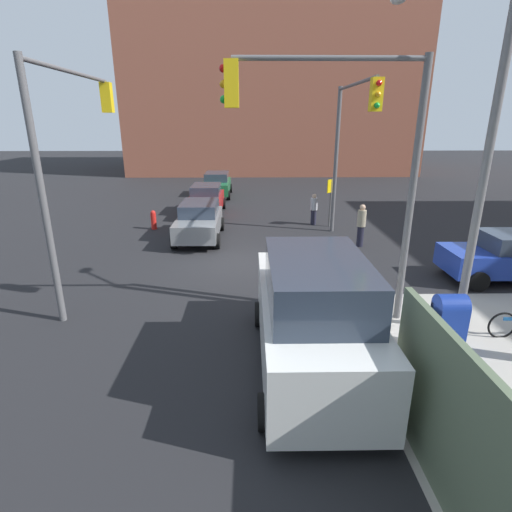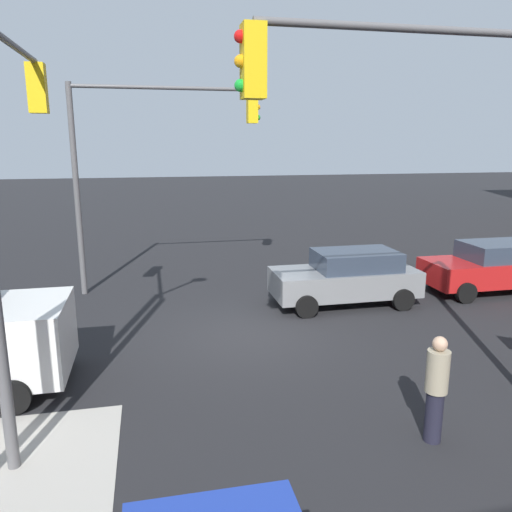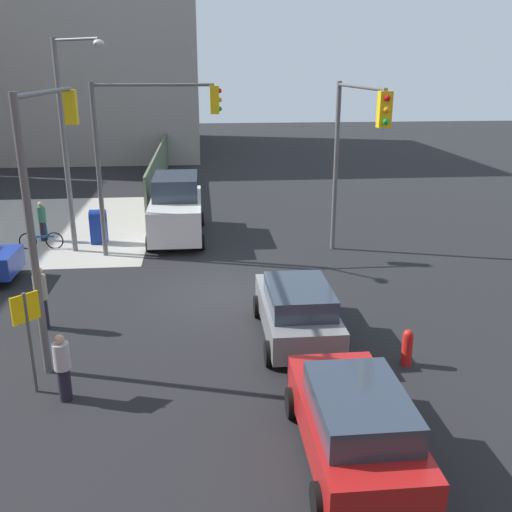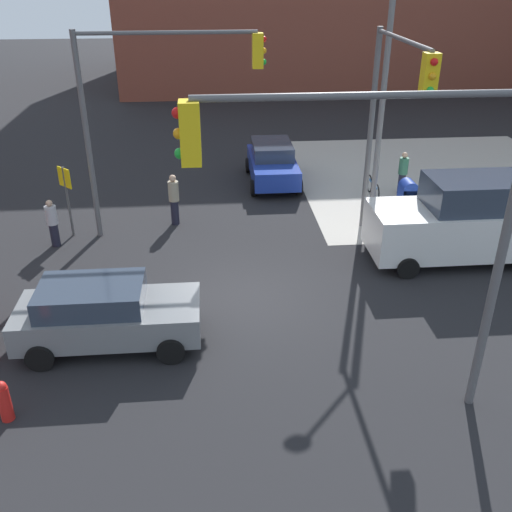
{
  "view_description": "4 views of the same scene",
  "coord_description": "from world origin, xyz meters",
  "views": [
    {
      "loc": [
        14.18,
        0.52,
        5.07
      ],
      "look_at": [
        1.23,
        0.73,
        0.68
      ],
      "focal_mm": 28.0,
      "sensor_mm": 36.0,
      "label": 1
    },
    {
      "loc": [
        2.34,
        11.71,
        4.76
      ],
      "look_at": [
        -0.41,
        -1.05,
        1.77
      ],
      "focal_mm": 35.0,
      "sensor_mm": 36.0,
      "label": 2
    },
    {
      "loc": [
        -17.1,
        0.67,
        6.97
      ],
      "look_at": [
        -1.18,
        -0.85,
        1.67
      ],
      "focal_mm": 40.0,
      "sensor_mm": 36.0,
      "label": 3
    },
    {
      "loc": [
        -0.75,
        -13.31,
        8.24
      ],
      "look_at": [
        0.45,
        0.63,
        0.97
      ],
      "focal_mm": 40.0,
      "sensor_mm": 36.0,
      "label": 4
    }
  ],
  "objects": [
    {
      "name": "warning_sign_two_way",
      "position": [
        -5.4,
        4.54,
        1.64
      ],
      "size": [
        0.48,
        0.48,
        2.4
      ],
      "color": "#4C4C4C",
      "rests_on": "ground"
    },
    {
      "name": "construction_fence",
      "position": [
        18.55,
        3.2,
        1.2
      ],
      "size": [
        21.09,
        0.12,
        2.4
      ],
      "primitive_type": "cube",
      "color": "#56664C",
      "rests_on": "ground"
    },
    {
      "name": "traffic_signal_se_corner",
      "position": [
        2.24,
        -4.5,
        4.65
      ],
      "size": [
        5.88,
        0.36,
        6.5
      ],
      "color": "#59595B",
      "rests_on": "ground"
    },
    {
      "name": "traffic_signal_nw_corner",
      "position": [
        -2.32,
        4.5,
        4.64
      ],
      "size": [
        5.69,
        0.36,
        6.5
      ],
      "color": "#59595B",
      "rests_on": "ground"
    },
    {
      "name": "pedestrian_crossing",
      "position": [
        6.8,
        7.4,
        0.87
      ],
      "size": [
        0.36,
        0.36,
        1.68
      ],
      "rotation": [
        0.0,
        0.0,
        2.03
      ],
      "color": "#2D664C",
      "rests_on": "ground"
    },
    {
      "name": "pedestrian_walking_north",
      "position": [
        -2.0,
        5.2,
        0.94
      ],
      "size": [
        0.36,
        0.36,
        1.8
      ],
      "rotation": [
        0.0,
        0.0,
        5.54
      ],
      "color": "#9E937A",
      "rests_on": "ground"
    },
    {
      "name": "van_white_delivery",
      "position": [
        6.82,
        1.8,
        1.28
      ],
      "size": [
        5.4,
        2.32,
        2.62
      ],
      "color": "white",
      "rests_on": "ground"
    },
    {
      "name": "pedestrian_waiting",
      "position": [
        -5.8,
        3.8,
        0.82
      ],
      "size": [
        0.36,
        0.36,
        1.58
      ],
      "rotation": [
        0.0,
        0.0,
        5.34
      ],
      "color": "#B2B2B7",
      "rests_on": "ground"
    },
    {
      "name": "building_loft_east",
      "position": [
        36.0,
        12.77,
        8.9
      ],
      "size": [
        20.0,
        24.0,
        17.79
      ],
      "color": "#9E9B93",
      "rests_on": "ground"
    },
    {
      "name": "traffic_signal_ne_corner",
      "position": [
        4.5,
        2.73,
        4.58
      ],
      "size": [
        0.36,
        4.73,
        6.5
      ],
      "color": "#59595B",
      "rests_on": "ground"
    },
    {
      "name": "ground_plane",
      "position": [
        0.0,
        0.0,
        0.0
      ],
      "size": [
        120.0,
        120.0,
        0.0
      ],
      "primitive_type": "plane",
      "color": "black"
    },
    {
      "name": "sidewalk_corner",
      "position": [
        9.0,
        9.0,
        0.01
      ],
      "size": [
        12.0,
        12.0,
        0.01
      ],
      "primitive_type": "cube",
      "color": "#ADA89E",
      "rests_on": "ground"
    },
    {
      "name": "street_lamp_corner",
      "position": [
        4.96,
        5.52,
        4.7
      ],
      "size": [
        1.94,
        2.1,
        8.0
      ],
      "color": "slate",
      "rests_on": "ground"
    },
    {
      "name": "fire_hydrant",
      "position": [
        -5.0,
        -4.2,
        0.49
      ],
      "size": [
        0.26,
        0.26,
        0.94
      ],
      "color": "red",
      "rests_on": "ground"
    },
    {
      "name": "hatchback_red",
      "position": [
        -8.42,
        -1.96,
        0.84
      ],
      "size": [
        4.22,
        2.02,
        1.62
      ],
      "color": "#B21919",
      "rests_on": "ground"
    },
    {
      "name": "bicycle_leaning_on_fence",
      "position": [
        5.6,
        7.2,
        0.35
      ],
      "size": [
        0.05,
        1.75,
        0.97
      ],
      "color": "black",
      "rests_on": "ground"
    },
    {
      "name": "mailbox_blue",
      "position": [
        6.2,
        5.0,
        0.76
      ],
      "size": [
        0.56,
        0.64,
        1.43
      ],
      "color": "navy",
      "rests_on": "ground"
    },
    {
      "name": "sedan_gray",
      "position": [
        -3.34,
        -1.74,
        0.84
      ],
      "size": [
        4.29,
        2.02,
        1.62
      ],
      "color": "slate",
      "rests_on": "ground"
    }
  ]
}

